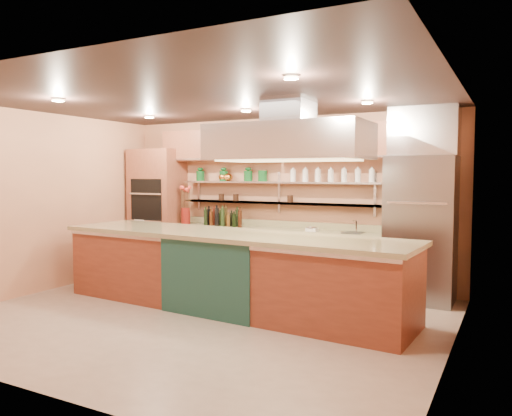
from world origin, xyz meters
The scene contains 21 objects.
floor centered at (0.00, 0.00, -0.01)m, with size 6.00×5.00×0.02m, color tan.
ceiling centered at (0.00, 0.00, 2.80)m, with size 6.00×5.00×0.02m, color black.
wall_back centered at (0.00, 2.50, 1.40)m, with size 6.00×0.04×2.80m, color tan.
wall_front centered at (0.00, -2.50, 1.40)m, with size 6.00×0.04×2.80m, color tan.
wall_left centered at (-3.00, 0.00, 1.40)m, with size 0.04×5.00×2.80m, color tan.
wall_right centered at (3.00, 0.00, 1.40)m, with size 0.04×5.00×2.80m, color tan.
oven_stack centered at (-2.45, 2.18, 1.15)m, with size 0.95×0.64×2.30m, color brown.
refrigerator centered at (2.35, 2.14, 1.05)m, with size 0.95×0.72×2.10m, color gray.
back_counter centered at (-0.05, 2.20, 0.47)m, with size 3.84×0.64×0.93m, color tan.
wall_shelf_lower centered at (-0.05, 2.37, 1.35)m, with size 3.60×0.26×0.03m, color silver.
wall_shelf_upper centered at (-0.05, 2.37, 1.70)m, with size 3.60×0.26×0.03m, color silver.
upper_cabinets centered at (0.00, 2.32, 2.35)m, with size 4.60×0.36×0.55m, color brown.
range_hood centered at (0.99, 0.52, 2.25)m, with size 2.00×1.00×0.45m, color silver.
ceiling_downlights centered at (0.00, 0.20, 2.77)m, with size 4.00×2.80×0.02m, color #FFE5A5.
island centered at (0.09, 0.52, 0.52)m, with size 5.03×1.09×1.05m, color brown.
flower_vase centered at (-1.78, 2.15, 1.08)m, with size 0.17×0.17×0.30m, color maroon.
oil_bottle_cluster centered at (-0.96, 2.15, 1.06)m, with size 0.82×0.23×0.26m, color black.
kitchen_scale centered at (0.68, 2.15, 0.98)m, with size 0.17×0.13×0.10m, color silver.
bar_faucet centered at (1.37, 2.25, 1.03)m, with size 0.03×0.03×0.20m, color white.
copper_kettle centered at (-1.01, 2.37, 1.79)m, with size 0.18×0.18×0.14m, color #C7782E.
green_canister centered at (-0.32, 2.37, 1.81)m, with size 0.16×0.16×0.19m, color #0E4419.
Camera 1 is at (3.56, -5.27, 1.85)m, focal length 35.00 mm.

